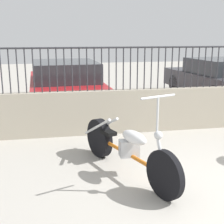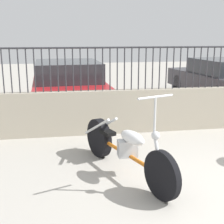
# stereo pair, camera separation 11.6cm
# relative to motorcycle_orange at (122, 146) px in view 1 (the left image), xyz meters

# --- Properties ---
(low_wall) EXTENTS (10.56, 0.18, 0.92)m
(low_wall) POSITION_rel_motorcycle_orange_xyz_m (1.77, 1.89, 0.07)
(low_wall) COLOR #B2A893
(low_wall) RESTS_ON ground_plane
(fence_railing) EXTENTS (10.56, 0.04, 0.88)m
(fence_railing) POSITION_rel_motorcycle_orange_xyz_m (1.77, 1.89, 1.08)
(fence_railing) COLOR #2D2D33
(fence_railing) RESTS_ON low_wall
(motorcycle_orange) EXTENTS (0.99, 2.27, 1.31)m
(motorcycle_orange) POSITION_rel_motorcycle_orange_xyz_m (0.00, 0.00, 0.00)
(motorcycle_orange) COLOR black
(motorcycle_orange) RESTS_ON ground_plane
(car_red) EXTENTS (2.12, 4.54, 1.32)m
(car_red) POSITION_rel_motorcycle_orange_xyz_m (-0.67, 4.50, 0.27)
(car_red) COLOR black
(car_red) RESTS_ON ground_plane
(car_dark_grey) EXTENTS (2.09, 4.14, 1.29)m
(car_dark_grey) POSITION_rel_motorcycle_orange_xyz_m (4.18, 4.91, 0.26)
(car_dark_grey) COLOR black
(car_dark_grey) RESTS_ON ground_plane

